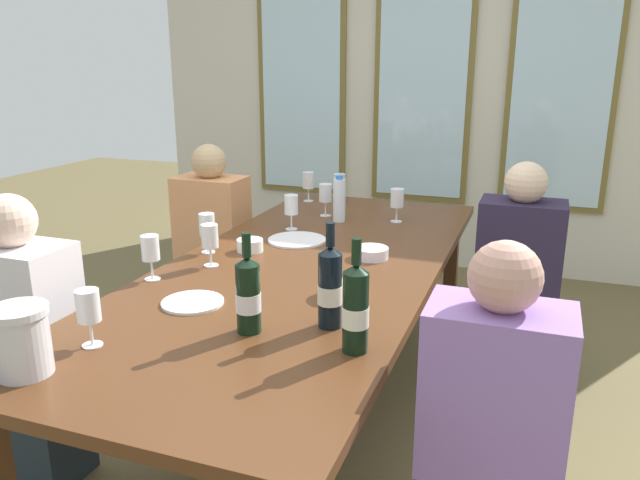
# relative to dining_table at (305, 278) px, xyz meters

# --- Properties ---
(ground_plane) EXTENTS (12.00, 12.00, 0.00)m
(ground_plane) POSITION_rel_dining_table_xyz_m (0.00, 0.00, -0.68)
(ground_plane) COLOR brown
(back_wall_with_windows) EXTENTS (4.27, 0.10, 2.90)m
(back_wall_with_windows) POSITION_rel_dining_table_xyz_m (0.00, 2.41, 0.77)
(back_wall_with_windows) COLOR beige
(back_wall_with_windows) RESTS_ON ground
(dining_table) EXTENTS (1.07, 2.58, 0.74)m
(dining_table) POSITION_rel_dining_table_xyz_m (0.00, 0.00, 0.00)
(dining_table) COLOR #522E18
(dining_table) RESTS_ON ground
(white_plate_0) EXTENTS (0.21, 0.21, 0.01)m
(white_plate_0) POSITION_rel_dining_table_xyz_m (-0.20, -0.53, 0.07)
(white_plate_0) COLOR white
(white_plate_0) RESTS_ON dining_table
(white_plate_1) EXTENTS (0.27, 0.27, 0.01)m
(white_plate_1) POSITION_rel_dining_table_xyz_m (-0.15, 0.30, 0.07)
(white_plate_1) COLOR white
(white_plate_1) RESTS_ON dining_table
(metal_pitcher) EXTENTS (0.16, 0.16, 0.19)m
(metal_pitcher) POSITION_rel_dining_table_xyz_m (-0.36, -1.11, 0.16)
(metal_pitcher) COLOR silver
(metal_pitcher) RESTS_ON dining_table
(wine_bottle_0) EXTENTS (0.08, 0.08, 0.32)m
(wine_bottle_0) POSITION_rel_dining_table_xyz_m (0.08, -0.67, 0.18)
(wine_bottle_0) COLOR black
(wine_bottle_0) RESTS_ON dining_table
(wine_bottle_1) EXTENTS (0.08, 0.08, 0.34)m
(wine_bottle_1) POSITION_rel_dining_table_xyz_m (0.42, -0.68, 0.19)
(wine_bottle_1) COLOR black
(wine_bottle_1) RESTS_ON dining_table
(wine_bottle_2) EXTENTS (0.08, 0.08, 0.34)m
(wine_bottle_2) POSITION_rel_dining_table_xyz_m (0.30, -0.55, 0.19)
(wine_bottle_2) COLOR black
(wine_bottle_2) RESTS_ON dining_table
(tasting_bowl_0) EXTENTS (0.12, 0.12, 0.05)m
(tasting_bowl_0) POSITION_rel_dining_table_xyz_m (-0.29, 0.08, 0.09)
(tasting_bowl_0) COLOR white
(tasting_bowl_0) RESTS_ON dining_table
(tasting_bowl_1) EXTENTS (0.15, 0.15, 0.05)m
(tasting_bowl_1) POSITION_rel_dining_table_xyz_m (0.25, -0.30, 0.08)
(tasting_bowl_1) COLOR white
(tasting_bowl_1) RESTS_ON dining_table
(tasting_bowl_2) EXTENTS (0.15, 0.15, 0.05)m
(tasting_bowl_2) POSITION_rel_dining_table_xyz_m (0.24, 0.17, 0.08)
(tasting_bowl_2) COLOR white
(tasting_bowl_2) RESTS_ON dining_table
(water_bottle) EXTENTS (0.06, 0.06, 0.24)m
(water_bottle) POSITION_rel_dining_table_xyz_m (-0.08, 0.71, 0.17)
(water_bottle) COLOR white
(water_bottle) RESTS_ON dining_table
(wine_glass_0) EXTENTS (0.07, 0.07, 0.17)m
(wine_glass_0) POSITION_rel_dining_table_xyz_m (-0.21, 1.10, 0.18)
(wine_glass_0) COLOR white
(wine_glass_0) RESTS_ON dining_table
(wine_glass_1) EXTENTS (0.07, 0.07, 0.17)m
(wine_glass_1) POSITION_rel_dining_table_xyz_m (-0.40, 1.09, 0.18)
(wine_glass_1) COLOR white
(wine_glass_1) RESTS_ON dining_table
(wine_glass_2) EXTENTS (0.07, 0.07, 0.17)m
(wine_glass_2) POSITION_rel_dining_table_xyz_m (-0.48, -0.37, 0.18)
(wine_glass_2) COLOR white
(wine_glass_2) RESTS_ON dining_table
(wine_glass_3) EXTENTS (0.07, 0.07, 0.17)m
(wine_glass_3) POSITION_rel_dining_table_xyz_m (-0.45, -0.00, 0.18)
(wine_glass_3) COLOR white
(wine_glass_3) RESTS_ON dining_table
(wine_glass_4) EXTENTS (0.07, 0.07, 0.17)m
(wine_glass_4) POSITION_rel_dining_table_xyz_m (-0.25, 0.47, 0.18)
(wine_glass_4) COLOR white
(wine_glass_4) RESTS_ON dining_table
(wine_glass_5) EXTENTS (0.07, 0.07, 0.17)m
(wine_glass_5) POSITION_rel_dining_table_xyz_m (-0.19, 0.79, 0.18)
(wine_glass_5) COLOR white
(wine_glass_5) RESTS_ON dining_table
(wine_glass_6) EXTENTS (0.07, 0.07, 0.17)m
(wine_glass_6) POSITION_rel_dining_table_xyz_m (-0.35, -0.16, 0.18)
(wine_glass_6) COLOR white
(wine_glass_6) RESTS_ON dining_table
(wine_glass_7) EXTENTS (0.07, 0.07, 0.17)m
(wine_glass_7) POSITION_rel_dining_table_xyz_m (-0.31, -0.92, 0.18)
(wine_glass_7) COLOR white
(wine_glass_7) RESTS_ON dining_table
(wine_glass_8) EXTENTS (0.07, 0.07, 0.17)m
(wine_glass_8) POSITION_rel_dining_table_xyz_m (0.20, 0.80, 0.18)
(wine_glass_8) COLOR white
(wine_glass_8) RESTS_ON dining_table
(seated_person_0) EXTENTS (0.38, 0.24, 1.11)m
(seated_person_0) POSITION_rel_dining_table_xyz_m (-0.82, 0.68, -0.15)
(seated_person_0) COLOR #332F34
(seated_person_0) RESTS_ON ground
(seated_person_1) EXTENTS (0.38, 0.24, 1.11)m
(seated_person_1) POSITION_rel_dining_table_xyz_m (0.82, 0.64, -0.15)
(seated_person_1) COLOR #373537
(seated_person_1) RESTS_ON ground
(seated_person_2) EXTENTS (0.38, 0.24, 1.11)m
(seated_person_2) POSITION_rel_dining_table_xyz_m (-0.82, -0.68, -0.15)
(seated_person_2) COLOR #212B32
(seated_person_2) RESTS_ON ground
(seated_person_3) EXTENTS (0.38, 0.24, 1.11)m
(seated_person_3) POSITION_rel_dining_table_xyz_m (0.82, -0.69, -0.15)
(seated_person_3) COLOR #273632
(seated_person_3) RESTS_ON ground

